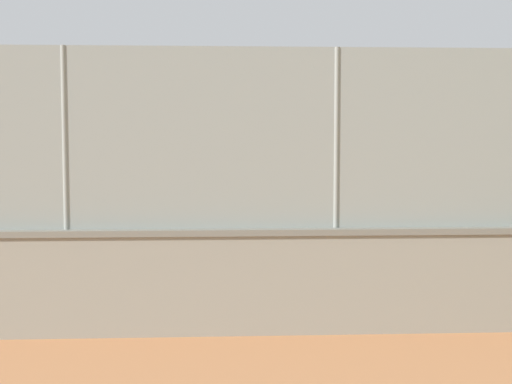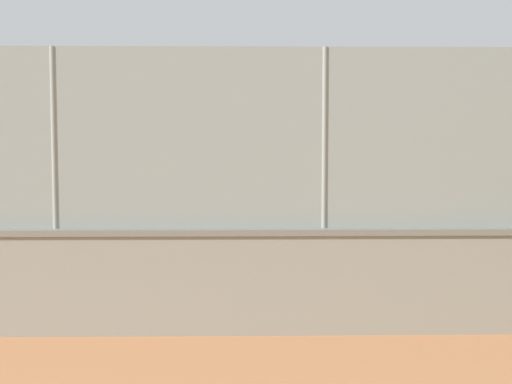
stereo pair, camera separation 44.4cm
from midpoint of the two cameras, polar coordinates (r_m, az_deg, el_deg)
ground_plane at (r=22.88m, az=-0.22°, el=-1.92°), size 260.00×260.00×0.00m
perimeter_wall at (r=9.12m, az=-5.73°, el=-7.13°), size 24.38×0.84×1.36m
fence_panel_on_wall at (r=8.94m, az=-5.82°, el=4.36°), size 23.95×0.48×2.29m
player_baseline_waiting at (r=18.52m, az=3.45°, el=-0.30°), size 0.79×1.27×1.69m
player_foreground_swinging at (r=14.88m, az=-0.82°, el=-1.94°), size 0.83×1.07×1.48m
player_crossing_court at (r=16.61m, az=-2.77°, el=-1.27°), size 1.06×0.66×1.49m
sports_ball at (r=17.70m, az=6.39°, el=0.42°), size 0.24×0.24×0.24m
courtside_bench at (r=11.13m, az=-2.73°, el=-6.18°), size 1.61×0.41×0.87m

